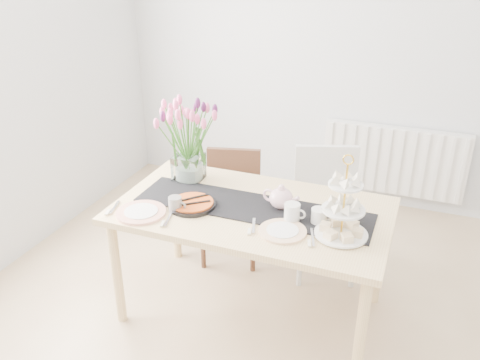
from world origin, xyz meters
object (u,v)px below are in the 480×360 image
(tart_tin, at_px, (192,204))
(radiator, at_px, (393,160))
(chair_brown, at_px, (232,197))
(teapot, at_px, (281,198))
(mug_white, at_px, (292,212))
(plate_right, at_px, (283,231))
(chair_white, at_px, (326,202))
(mug_orange, at_px, (339,213))
(cake_stand, at_px, (343,216))
(dining_table, at_px, (252,219))
(mug_grey, at_px, (175,204))
(tulip_vase, at_px, (187,129))
(plate_left, at_px, (141,212))
(cream_jug, at_px, (319,216))

(tart_tin, bearing_deg, radiator, 62.04)
(chair_brown, relative_size, teapot, 3.60)
(tart_tin, bearing_deg, teapot, 18.39)
(tart_tin, height_order, mug_white, mug_white)
(chair_brown, relative_size, plate_right, 3.07)
(chair_brown, distance_m, teapot, 0.85)
(chair_white, height_order, mug_orange, chair_white)
(chair_brown, height_order, mug_white, mug_white)
(tart_tin, distance_m, mug_orange, 0.85)
(cake_stand, relative_size, tart_tin, 1.48)
(dining_table, height_order, chair_white, chair_white)
(mug_white, distance_m, plate_right, 0.15)
(radiator, distance_m, mug_grey, 2.26)
(mug_white, bearing_deg, tulip_vase, 163.21)
(teapot, bearing_deg, tart_tin, -152.82)
(dining_table, bearing_deg, plate_right, -39.16)
(tulip_vase, height_order, teapot, tulip_vase)
(tart_tin, distance_m, mug_grey, 0.11)
(tulip_vase, relative_size, plate_left, 2.20)
(cream_jug, bearing_deg, teapot, 148.93)
(radiator, relative_size, tart_tin, 4.26)
(teapot, relative_size, mug_orange, 2.19)
(cream_jug, height_order, plate_right, cream_jug)
(radiator, bearing_deg, dining_table, -110.53)
(tart_tin, bearing_deg, chair_brown, 93.15)
(mug_grey, relative_size, mug_white, 0.86)
(teapot, xyz_separation_m, plate_right, (0.09, -0.25, -0.06))
(chair_white, xyz_separation_m, plate_left, (-0.88, -0.97, 0.24))
(teapot, distance_m, mug_orange, 0.34)
(tart_tin, bearing_deg, chair_white, 50.81)
(mug_grey, bearing_deg, mug_orange, 16.89)
(cake_stand, height_order, mug_orange, cake_stand)
(chair_white, relative_size, plate_right, 3.43)
(tulip_vase, height_order, cake_stand, tulip_vase)
(chair_white, bearing_deg, cake_stand, -91.82)
(tulip_vase, distance_m, plate_left, 0.62)
(chair_white, xyz_separation_m, cream_jug, (0.10, -0.71, 0.27))
(tulip_vase, bearing_deg, cake_stand, -17.71)
(chair_white, distance_m, mug_orange, 0.73)
(cake_stand, distance_m, teapot, 0.43)
(mug_grey, bearing_deg, chair_brown, 90.63)
(mug_white, relative_size, plate_right, 0.41)
(cake_stand, relative_size, plate_right, 1.60)
(chair_brown, bearing_deg, mug_grey, -106.40)
(cream_jug, height_order, mug_white, mug_white)
(tulip_vase, bearing_deg, teapot, -13.83)
(cake_stand, height_order, teapot, cake_stand)
(plate_right, bearing_deg, chair_white, 86.00)
(cake_stand, distance_m, tart_tin, 0.89)
(chair_brown, bearing_deg, teapot, -60.83)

